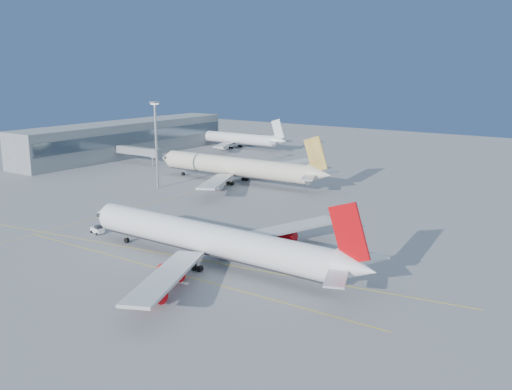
% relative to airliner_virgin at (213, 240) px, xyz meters
% --- Properties ---
extents(ground, '(500.00, 500.00, 0.00)m').
position_rel_airliner_virgin_xyz_m(ground, '(-8.89, 6.26, -5.30)').
color(ground, slate).
rests_on(ground, ground).
extents(terminal, '(18.40, 110.00, 15.00)m').
position_rel_airliner_virgin_xyz_m(terminal, '(-123.83, 91.26, 2.21)').
color(terminal, gray).
rests_on(terminal, ground).
extents(jet_bridge, '(23.60, 3.60, 6.90)m').
position_rel_airliner_virgin_xyz_m(jet_bridge, '(-102.00, 78.26, -0.13)').
color(jet_bridge, gray).
rests_on(jet_bridge, ground).
extents(taxiway_lines, '(118.86, 140.00, 0.02)m').
position_rel_airliner_virgin_xyz_m(taxiway_lines, '(-23.61, 12.61, -5.29)').
color(taxiway_lines, yellow).
rests_on(taxiway_lines, ground).
extents(airliner_virgin, '(71.13, 64.03, 17.58)m').
position_rel_airliner_virgin_xyz_m(airliner_virgin, '(0.00, 0.00, 0.00)').
color(airliner_virgin, white).
rests_on(airliner_virgin, ground).
extents(airliner_etihad, '(70.59, 65.37, 18.46)m').
position_rel_airliner_virgin_xyz_m(airliner_etihad, '(-45.02, 69.51, 0.32)').
color(airliner_etihad, beige).
rests_on(airliner_etihad, ground).
extents(airliner_third, '(57.75, 53.40, 15.53)m').
position_rel_airliner_virgin_xyz_m(airliner_third, '(-97.30, 137.93, -0.60)').
color(airliner_third, white).
rests_on(airliner_third, ground).
extents(pushback_tug, '(3.86, 2.72, 2.03)m').
position_rel_airliner_virgin_xyz_m(pushback_tug, '(-37.06, 1.61, -4.36)').
color(pushback_tug, white).
rests_on(pushback_tug, ground).
extents(light_mast, '(2.45, 2.45, 28.29)m').
position_rel_airliner_virgin_xyz_m(light_mast, '(-62.24, 47.78, 11.40)').
color(light_mast, gray).
rests_on(light_mast, ground).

